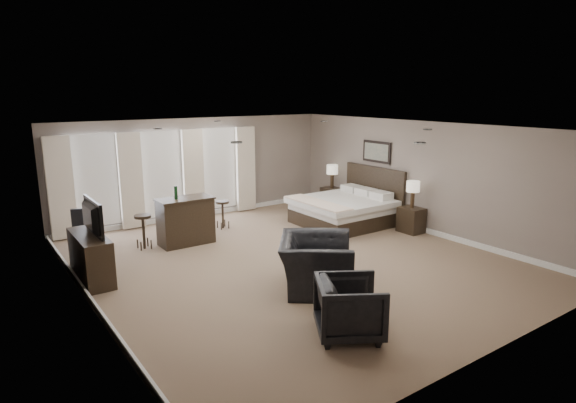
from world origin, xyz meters
TOP-DOWN VIEW (x-y plane):
  - room at (0.00, 0.00)m, footprint 7.60×8.60m
  - window_bay at (-1.00, 4.11)m, footprint 5.25×0.20m
  - bed at (2.58, 1.44)m, footprint 2.15×2.05m
  - nightstand_near at (3.47, -0.01)m, footprint 0.45×0.55m
  - nightstand_far at (3.47, 2.89)m, footprint 0.45×0.55m
  - lamp_near at (3.47, -0.01)m, footprint 0.31×0.31m
  - lamp_far at (3.47, 2.89)m, footprint 0.32×0.32m
  - wall_art at (3.70, 1.44)m, footprint 0.04×0.96m
  - dresser at (-3.45, 1.24)m, footprint 0.46×1.43m
  - tv at (-3.45, 1.24)m, footprint 0.62×1.08m
  - armchair_near at (-0.45, -1.33)m, footprint 1.53×1.61m
  - armchair_far at (-1.07, -2.87)m, footprint 1.14×1.16m
  - bar_counter at (-1.24, 2.22)m, footprint 1.19×0.62m
  - bar_stool_left at (-2.11, 2.42)m, footprint 0.42×0.42m
  - bar_stool_right at (-0.01, 2.85)m, footprint 0.38×0.38m
  - desk_chair at (-3.17, 2.87)m, footprint 0.62×0.62m

SIDE VIEW (x-z plane):
  - nightstand_near at x=3.47m, z-range 0.00..0.60m
  - nightstand_far at x=3.47m, z-range 0.00..0.60m
  - bar_stool_right at x=-0.01m, z-range 0.00..0.68m
  - bar_stool_left at x=-2.11m, z-range 0.00..0.73m
  - dresser at x=-3.45m, z-range 0.00..0.83m
  - armchair_far at x=-1.07m, z-range 0.00..0.89m
  - desk_chair at x=-3.17m, z-range 0.00..0.99m
  - bar_counter at x=-1.24m, z-range 0.00..1.03m
  - armchair_near at x=-0.45m, z-range 0.00..1.18m
  - bed at x=2.58m, z-range 0.00..1.37m
  - tv at x=-3.45m, z-range 0.83..0.97m
  - lamp_near at x=3.47m, z-range 0.60..1.23m
  - lamp_far at x=3.47m, z-range 0.60..1.25m
  - window_bay at x=-1.00m, z-range 0.05..2.35m
  - room at x=0.00m, z-range -0.02..2.62m
  - wall_art at x=3.70m, z-range 1.47..2.03m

